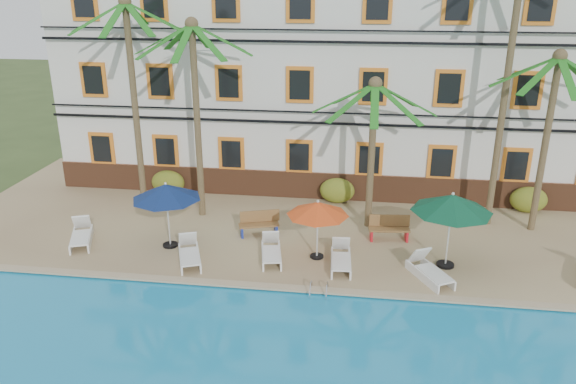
# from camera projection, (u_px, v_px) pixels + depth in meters

# --- Properties ---
(ground) EXTENTS (100.00, 100.00, 0.00)m
(ground) POSITION_uv_depth(u_px,v_px,m) (319.00, 283.00, 18.38)
(ground) COLOR #384C23
(ground) RESTS_ON ground
(pool_deck) EXTENTS (30.00, 12.00, 0.25)m
(pool_deck) POSITION_uv_depth(u_px,v_px,m) (330.00, 219.00, 22.96)
(pool_deck) COLOR tan
(pool_deck) RESTS_ON ground
(pool_coping) EXTENTS (30.00, 0.35, 0.06)m
(pool_coping) POSITION_uv_depth(u_px,v_px,m) (317.00, 290.00, 17.44)
(pool_coping) COLOR tan
(pool_coping) RESTS_ON pool_deck
(hotel_building) EXTENTS (25.40, 6.44, 10.22)m
(hotel_building) POSITION_uv_depth(u_px,v_px,m) (340.00, 71.00, 25.71)
(hotel_building) COLOR silver
(hotel_building) RESTS_ON pool_deck
(palm_a) EXTENTS (4.49, 4.49, 8.55)m
(palm_a) POSITION_uv_depth(u_px,v_px,m) (132.00, 77.00, 22.06)
(palm_a) COLOR brown
(palm_a) RESTS_ON pool_deck
(palm_b) EXTENTS (4.49, 4.49, 7.81)m
(palm_b) POSITION_uv_depth(u_px,v_px,m) (196.00, 93.00, 21.33)
(palm_b) COLOR brown
(palm_b) RESTS_ON pool_deck
(palm_c) EXTENTS (4.49, 4.49, 5.83)m
(palm_c) POSITION_uv_depth(u_px,v_px,m) (373.00, 130.00, 20.71)
(palm_c) COLOR brown
(palm_c) RESTS_ON pool_deck
(palm_d) EXTENTS (4.49, 4.49, 10.33)m
(palm_d) POSITION_uv_depth(u_px,v_px,m) (510.00, 58.00, 20.01)
(palm_d) COLOR brown
(palm_d) RESTS_ON pool_deck
(palm_e) EXTENTS (4.49, 4.49, 6.84)m
(palm_e) POSITION_uv_depth(u_px,v_px,m) (550.00, 116.00, 20.17)
(palm_e) COLOR brown
(palm_e) RESTS_ON pool_deck
(shrub_left) EXTENTS (1.50, 0.90, 1.10)m
(shrub_left) POSITION_uv_depth(u_px,v_px,m) (168.00, 182.00, 25.14)
(shrub_left) COLOR #205819
(shrub_left) RESTS_ON pool_deck
(shrub_mid) EXTENTS (1.50, 0.90, 1.10)m
(shrub_mid) POSITION_uv_depth(u_px,v_px,m) (337.00, 190.00, 24.18)
(shrub_mid) COLOR #205819
(shrub_mid) RESTS_ON pool_deck
(shrub_right) EXTENTS (1.50, 0.90, 1.10)m
(shrub_right) POSITION_uv_depth(u_px,v_px,m) (529.00, 200.00, 23.17)
(shrub_right) COLOR #205819
(shrub_right) RESTS_ON pool_deck
(umbrella_blue) EXTENTS (2.46, 2.46, 2.46)m
(umbrella_blue) POSITION_uv_depth(u_px,v_px,m) (166.00, 192.00, 19.65)
(umbrella_blue) COLOR black
(umbrella_blue) RESTS_ON pool_deck
(umbrella_red) EXTENTS (2.14, 2.14, 2.15)m
(umbrella_red) POSITION_uv_depth(u_px,v_px,m) (318.00, 209.00, 18.92)
(umbrella_red) COLOR black
(umbrella_red) RESTS_ON pool_deck
(umbrella_green) EXTENTS (2.66, 2.66, 2.66)m
(umbrella_green) POSITION_uv_depth(u_px,v_px,m) (452.00, 204.00, 18.17)
(umbrella_green) COLOR black
(umbrella_green) RESTS_ON pool_deck
(lounger_a) EXTENTS (1.33, 2.02, 0.90)m
(lounger_a) POSITION_uv_depth(u_px,v_px,m) (81.00, 235.00, 20.55)
(lounger_a) COLOR white
(lounger_a) RESTS_ON pool_deck
(lounger_b) EXTENTS (1.30, 2.01, 0.90)m
(lounger_b) POSITION_uv_depth(u_px,v_px,m) (189.00, 254.00, 19.18)
(lounger_b) COLOR white
(lounger_b) RESTS_ON pool_deck
(lounger_c) EXTENTS (0.99, 1.91, 0.86)m
(lounger_c) POSITION_uv_depth(u_px,v_px,m) (271.00, 251.00, 19.37)
(lounger_c) COLOR white
(lounger_c) RESTS_ON pool_deck
(lounger_d) EXTENTS (0.77, 1.89, 0.88)m
(lounger_d) POSITION_uv_depth(u_px,v_px,m) (341.00, 258.00, 18.87)
(lounger_d) COLOR white
(lounger_d) RESTS_ON pool_deck
(lounger_e) EXTENTS (1.48, 1.96, 0.88)m
(lounger_e) POSITION_uv_depth(u_px,v_px,m) (429.00, 271.00, 18.08)
(lounger_e) COLOR white
(lounger_e) RESTS_ON pool_deck
(bench_left) EXTENTS (1.57, 0.91, 0.93)m
(bench_left) POSITION_uv_depth(u_px,v_px,m) (259.00, 223.00, 21.16)
(bench_left) COLOR olive
(bench_left) RESTS_ON pool_deck
(bench_right) EXTENTS (1.54, 0.62, 0.93)m
(bench_right) POSITION_uv_depth(u_px,v_px,m) (389.00, 227.00, 20.77)
(bench_right) COLOR olive
(bench_right) RESTS_ON pool_deck
(pool_ladder) EXTENTS (0.54, 0.74, 0.74)m
(pool_ladder) POSITION_uv_depth(u_px,v_px,m) (319.00, 293.00, 17.35)
(pool_ladder) COLOR silver
(pool_ladder) RESTS_ON ground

